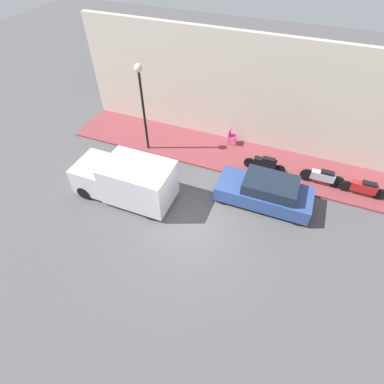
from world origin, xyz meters
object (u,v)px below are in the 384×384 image
at_px(streetlamp, 141,92).
at_px(motorcycle_red, 364,188).
at_px(scooter_silver, 323,177).
at_px(delivery_van, 126,180).
at_px(motorcycle_black, 265,164).
at_px(parked_car, 265,192).
at_px(cafe_chair, 231,136).

bearing_deg(streetlamp, motorcycle_red, -87.74).
xyz_separation_m(motorcycle_red, scooter_silver, (0.07, 1.82, 0.02)).
relative_size(delivery_van, motorcycle_black, 2.19).
distance_m(parked_car, motorcycle_red, 4.61).
xyz_separation_m(motorcycle_black, cafe_chair, (1.60, 2.20, 0.08)).
distance_m(parked_car, motorcycle_black, 2.08).
height_order(parked_car, motorcycle_red, parked_car).
bearing_deg(motorcycle_red, scooter_silver, 87.87).
bearing_deg(cafe_chair, scooter_silver, -107.40).
height_order(parked_car, delivery_van, delivery_van).
height_order(delivery_van, scooter_silver, delivery_van).
xyz_separation_m(motorcycle_red, cafe_chair, (1.62, 6.77, 0.09)).
distance_m(parked_car, scooter_silver, 3.13).
bearing_deg(motorcycle_black, delivery_van, 125.57).
height_order(motorcycle_red, cafe_chair, cafe_chair).
bearing_deg(streetlamp, cafe_chair, -63.52).
distance_m(delivery_van, streetlamp, 4.31).
bearing_deg(scooter_silver, parked_car, 131.95).
distance_m(streetlamp, cafe_chair, 5.36).
xyz_separation_m(delivery_van, cafe_chair, (5.55, -3.32, -0.39)).
bearing_deg(delivery_van, streetlamp, 12.67).
bearing_deg(cafe_chair, delivery_van, 149.13).
relative_size(scooter_silver, cafe_chair, 2.32).
bearing_deg(streetlamp, motorcycle_black, -85.99).
bearing_deg(delivery_van, motorcycle_black, -54.43).
distance_m(parked_car, cafe_chair, 4.49).
relative_size(motorcycle_black, motorcycle_red, 1.02).
bearing_deg(scooter_silver, cafe_chair, 72.60).
relative_size(motorcycle_black, scooter_silver, 1.02).
xyz_separation_m(delivery_van, streetlamp, (3.51, 0.79, 2.38)).
distance_m(delivery_van, motorcycle_red, 10.84).
bearing_deg(delivery_van, scooter_silver, -64.15).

